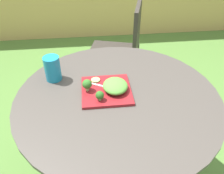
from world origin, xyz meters
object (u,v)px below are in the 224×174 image
(patio_chair, at_px, (123,46))
(fork, at_px, (101,86))
(drinking_glass, at_px, (53,70))
(salad_plate, at_px, (106,90))

(patio_chair, distance_m, fork, 0.93)
(fork, bearing_deg, drinking_glass, 155.48)
(salad_plate, relative_size, drinking_glass, 1.84)
(patio_chair, height_order, salad_plate, patio_chair)
(patio_chair, relative_size, drinking_glass, 6.76)
(salad_plate, bearing_deg, fork, 132.29)
(drinking_glass, bearing_deg, fork, -24.52)
(patio_chair, bearing_deg, drinking_glass, -123.23)
(patio_chair, distance_m, drinking_glass, 0.95)
(patio_chair, relative_size, salad_plate, 3.68)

